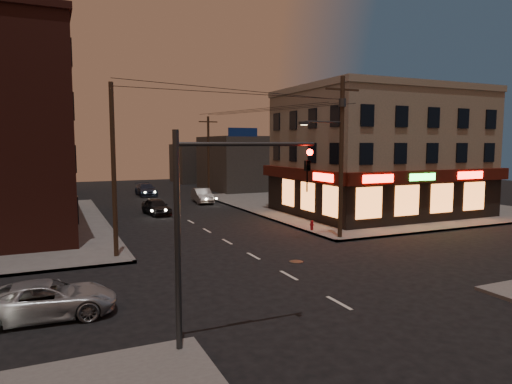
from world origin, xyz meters
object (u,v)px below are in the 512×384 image
sedan_near (156,207)px  fire_hydrant (312,225)px  sedan_mid (202,196)px  sedan_far (146,190)px  suv_cross (47,300)px

sedan_near → fire_hydrant: size_ratio=6.15×
sedan_mid → fire_hydrant: bearing=-78.3°
fire_hydrant → sedan_far: bearing=102.6°
suv_cross → sedan_near: (8.42, 21.74, 0.05)m
sedan_far → sedan_near: bearing=-97.8°
sedan_far → fire_hydrant: bearing=-77.7°
suv_cross → fire_hydrant: bearing=-56.5°
fire_hydrant → sedan_near: bearing=123.6°
sedan_mid → sedan_far: size_ratio=0.92×
suv_cross → fire_hydrant: suv_cross is taller
sedan_near → sedan_far: (1.98, 15.04, 0.01)m
fire_hydrant → suv_cross: bearing=-149.8°
sedan_mid → fire_hydrant: sedan_mid is taller
sedan_far → fire_hydrant: 27.86m
sedan_mid → fire_hydrant: 18.32m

